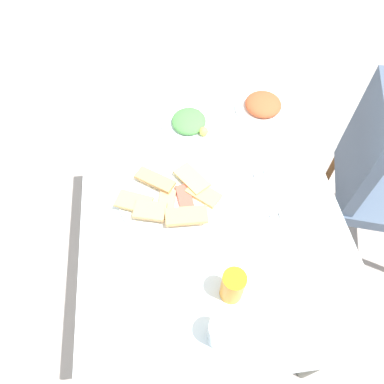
% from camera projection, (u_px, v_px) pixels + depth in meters
% --- Properties ---
extents(ground_plane, '(6.00, 6.00, 0.00)m').
position_uv_depth(ground_plane, '(203.00, 276.00, 1.84)').
color(ground_plane, '#BBABA3').
extents(dining_table, '(1.13, 0.86, 0.75)m').
position_uv_depth(dining_table, '(208.00, 209.00, 1.28)').
color(dining_table, white).
rests_on(dining_table, ground_plane).
extents(dining_chair, '(0.53, 0.53, 0.92)m').
position_uv_depth(dining_chair, '(375.00, 174.00, 1.55)').
color(dining_chair, '#4C5C73').
rests_on(dining_chair, ground_plane).
extents(pide_platter, '(0.33, 0.36, 0.04)m').
position_uv_depth(pide_platter, '(169.00, 197.00, 1.19)').
color(pide_platter, white).
rests_on(pide_platter, dining_table).
extents(salad_plate_greens, '(0.21, 0.21, 0.05)m').
position_uv_depth(salad_plate_greens, '(189.00, 122.00, 1.39)').
color(salad_plate_greens, white).
rests_on(salad_plate_greens, dining_table).
extents(salad_plate_rice, '(0.23, 0.23, 0.06)m').
position_uv_depth(salad_plate_rice, '(263.00, 105.00, 1.44)').
color(salad_plate_rice, white).
rests_on(salad_plate_rice, dining_table).
extents(soda_can, '(0.09, 0.09, 0.12)m').
position_uv_depth(soda_can, '(233.00, 286.00, 0.98)').
color(soda_can, orange).
rests_on(soda_can, dining_table).
extents(drinking_glass, '(0.07, 0.07, 0.11)m').
position_uv_depth(drinking_glass, '(222.00, 332.00, 0.92)').
color(drinking_glass, silver).
rests_on(drinking_glass, dining_table).
extents(paper_napkin, '(0.19, 0.19, 0.00)m').
position_uv_depth(paper_napkin, '(268.00, 194.00, 1.22)').
color(paper_napkin, white).
rests_on(paper_napkin, dining_table).
extents(fork, '(0.19, 0.03, 0.00)m').
position_uv_depth(fork, '(263.00, 194.00, 1.21)').
color(fork, silver).
rests_on(fork, paper_napkin).
extents(spoon, '(0.20, 0.02, 0.00)m').
position_uv_depth(spoon, '(273.00, 193.00, 1.22)').
color(spoon, silver).
rests_on(spoon, paper_napkin).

